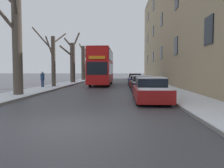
{
  "coord_description": "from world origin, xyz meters",
  "views": [
    {
      "loc": [
        1.8,
        -7.09,
        1.81
      ],
      "look_at": [
        0.67,
        15.87,
        0.45
      ],
      "focal_mm": 35.0,
      "sensor_mm": 36.0,
      "label": 1
    }
  ],
  "objects_px": {
    "double_decker_bus": "(102,65)",
    "bare_tree_left_1": "(53,59)",
    "parked_car_2": "(137,82)",
    "bare_tree_left_2": "(72,61)",
    "parked_car_1": "(142,84)",
    "pedestrian_left_sidewalk": "(43,79)",
    "parked_car_3": "(135,79)",
    "parked_car_0": "(151,90)",
    "bare_tree_left_3": "(84,62)",
    "bare_tree_left_0": "(16,38)"
  },
  "relations": [
    {
      "from": "double_decker_bus",
      "to": "bare_tree_left_1",
      "type": "bearing_deg",
      "value": -134.21
    },
    {
      "from": "parked_car_2",
      "to": "bare_tree_left_2",
      "type": "bearing_deg",
      "value": 139.93
    },
    {
      "from": "parked_car_1",
      "to": "pedestrian_left_sidewalk",
      "type": "bearing_deg",
      "value": 161.58
    },
    {
      "from": "parked_car_1",
      "to": "pedestrian_left_sidewalk",
      "type": "xyz_separation_m",
      "value": [
        -10.01,
        3.33,
        0.34
      ]
    },
    {
      "from": "bare_tree_left_1",
      "to": "bare_tree_left_2",
      "type": "relative_size",
      "value": 0.84
    },
    {
      "from": "parked_car_1",
      "to": "parked_car_2",
      "type": "distance_m",
      "value": 5.47
    },
    {
      "from": "parked_car_1",
      "to": "parked_car_3",
      "type": "distance_m",
      "value": 11.11
    },
    {
      "from": "bare_tree_left_2",
      "to": "parked_car_1",
      "type": "height_order",
      "value": "bare_tree_left_2"
    },
    {
      "from": "bare_tree_left_1",
      "to": "parked_car_1",
      "type": "height_order",
      "value": "bare_tree_left_1"
    },
    {
      "from": "parked_car_0",
      "to": "parked_car_2",
      "type": "height_order",
      "value": "parked_car_0"
    },
    {
      "from": "double_decker_bus",
      "to": "parked_car_0",
      "type": "height_order",
      "value": "double_decker_bus"
    },
    {
      "from": "bare_tree_left_1",
      "to": "bare_tree_left_2",
      "type": "distance_m",
      "value": 8.94
    },
    {
      "from": "bare_tree_left_1",
      "to": "parked_car_3",
      "type": "relative_size",
      "value": 1.39
    },
    {
      "from": "pedestrian_left_sidewalk",
      "to": "parked_car_0",
      "type": "bearing_deg",
      "value": 169.15
    },
    {
      "from": "bare_tree_left_3",
      "to": "pedestrian_left_sidewalk",
      "type": "relative_size",
      "value": 3.95
    },
    {
      "from": "bare_tree_left_0",
      "to": "parked_car_1",
      "type": "distance_m",
      "value": 10.53
    },
    {
      "from": "bare_tree_left_3",
      "to": "double_decker_bus",
      "type": "height_order",
      "value": "bare_tree_left_3"
    },
    {
      "from": "parked_car_1",
      "to": "bare_tree_left_0",
      "type": "bearing_deg",
      "value": -156.75
    },
    {
      "from": "bare_tree_left_0",
      "to": "bare_tree_left_2",
      "type": "bearing_deg",
      "value": 89.98
    },
    {
      "from": "bare_tree_left_0",
      "to": "parked_car_1",
      "type": "height_order",
      "value": "bare_tree_left_0"
    },
    {
      "from": "bare_tree_left_3",
      "to": "parked_car_0",
      "type": "relative_size",
      "value": 1.58
    },
    {
      "from": "bare_tree_left_0",
      "to": "parked_car_1",
      "type": "relative_size",
      "value": 2.03
    },
    {
      "from": "bare_tree_left_1",
      "to": "double_decker_bus",
      "type": "distance_m",
      "value": 6.9
    },
    {
      "from": "bare_tree_left_0",
      "to": "double_decker_bus",
      "type": "relative_size",
      "value": 0.77
    },
    {
      "from": "bare_tree_left_0",
      "to": "bare_tree_left_2",
      "type": "xyz_separation_m",
      "value": [
        0.01,
        17.07,
        -0.82
      ]
    },
    {
      "from": "bare_tree_left_1",
      "to": "double_decker_bus",
      "type": "xyz_separation_m",
      "value": [
        4.8,
        4.93,
        -0.54
      ]
    },
    {
      "from": "bare_tree_left_1",
      "to": "double_decker_bus",
      "type": "relative_size",
      "value": 0.61
    },
    {
      "from": "bare_tree_left_1",
      "to": "parked_car_2",
      "type": "bearing_deg",
      "value": 7.85
    },
    {
      "from": "bare_tree_left_2",
      "to": "parked_car_1",
      "type": "distance_m",
      "value": 16.22
    },
    {
      "from": "double_decker_bus",
      "to": "parked_car_3",
      "type": "relative_size",
      "value": 2.27
    },
    {
      "from": "bare_tree_left_1",
      "to": "bare_tree_left_2",
      "type": "height_order",
      "value": "bare_tree_left_2"
    },
    {
      "from": "bare_tree_left_0",
      "to": "bare_tree_left_3",
      "type": "bearing_deg",
      "value": 89.8
    },
    {
      "from": "bare_tree_left_1",
      "to": "parked_car_2",
      "type": "distance_m",
      "value": 9.57
    },
    {
      "from": "parked_car_0",
      "to": "pedestrian_left_sidewalk",
      "type": "bearing_deg",
      "value": 136.72
    },
    {
      "from": "parked_car_3",
      "to": "pedestrian_left_sidewalk",
      "type": "bearing_deg",
      "value": -142.14
    },
    {
      "from": "parked_car_2",
      "to": "parked_car_3",
      "type": "bearing_deg",
      "value": 90.0
    },
    {
      "from": "bare_tree_left_2",
      "to": "bare_tree_left_3",
      "type": "xyz_separation_m",
      "value": [
        0.09,
        8.86,
        0.29
      ]
    },
    {
      "from": "bare_tree_left_0",
      "to": "double_decker_bus",
      "type": "bearing_deg",
      "value": 69.98
    },
    {
      "from": "bare_tree_left_3",
      "to": "parked_car_3",
      "type": "relative_size",
      "value": 1.57
    },
    {
      "from": "bare_tree_left_1",
      "to": "parked_car_0",
      "type": "distance_m",
      "value": 14.0
    },
    {
      "from": "double_decker_bus",
      "to": "parked_car_2",
      "type": "distance_m",
      "value": 6.02
    },
    {
      "from": "parked_car_1",
      "to": "parked_car_2",
      "type": "height_order",
      "value": "parked_car_1"
    },
    {
      "from": "parked_car_2",
      "to": "parked_car_3",
      "type": "relative_size",
      "value": 0.92
    },
    {
      "from": "bare_tree_left_2",
      "to": "double_decker_bus",
      "type": "xyz_separation_m",
      "value": [
        4.75,
        -4.01,
        -0.78
      ]
    },
    {
      "from": "double_decker_bus",
      "to": "parked_car_2",
      "type": "relative_size",
      "value": 2.46
    },
    {
      "from": "parked_car_2",
      "to": "pedestrian_left_sidewalk",
      "type": "xyz_separation_m",
      "value": [
        -10.01,
        -2.14,
        0.38
      ]
    },
    {
      "from": "pedestrian_left_sidewalk",
      "to": "parked_car_1",
      "type": "bearing_deg",
      "value": -165.99
    },
    {
      "from": "bare_tree_left_0",
      "to": "bare_tree_left_1",
      "type": "distance_m",
      "value": 8.2
    },
    {
      "from": "bare_tree_left_2",
      "to": "bare_tree_left_3",
      "type": "height_order",
      "value": "bare_tree_left_2"
    },
    {
      "from": "bare_tree_left_1",
      "to": "parked_car_3",
      "type": "bearing_deg",
      "value": 36.99
    }
  ]
}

